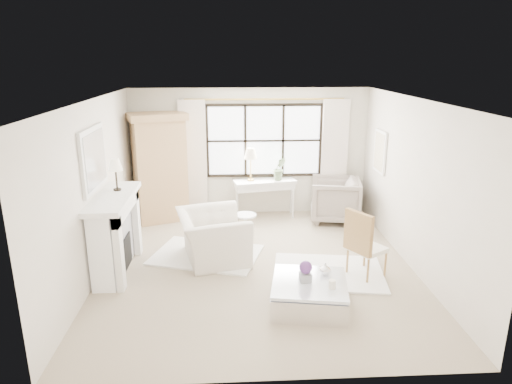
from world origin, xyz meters
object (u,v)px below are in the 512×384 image
club_armchair (213,237)px  coffee_table (309,294)px  console_table (265,198)px  armoire (160,167)px

club_armchair → coffee_table: club_armchair is taller
console_table → club_armchair: club_armchair is taller
club_armchair → coffee_table: (1.37, -1.62, -0.22)m
armoire → console_table: armoire is taller
console_table → armoire: bearing=171.5°
armoire → coffee_table: armoire is taller
armoire → club_armchair: (1.13, -2.03, -0.73)m
coffee_table → console_table: bearing=104.7°
armoire → coffee_table: size_ratio=1.94×
console_table → club_armchair: bearing=-126.8°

